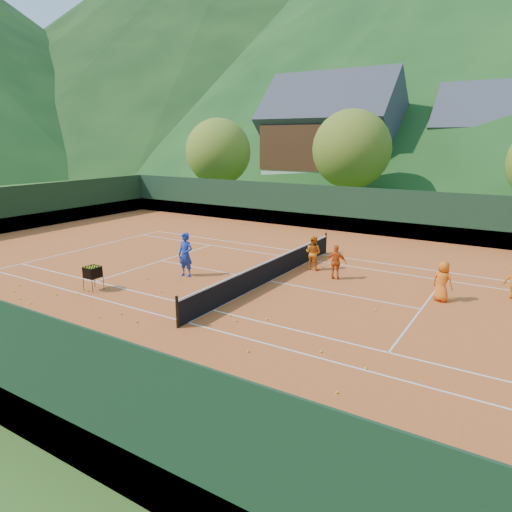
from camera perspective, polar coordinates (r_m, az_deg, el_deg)
The scene contains 40 objects.
ground at distance 19.93m, azimuth 1.74°, elevation -3.19°, with size 400.00×400.00×0.00m, color #2D5119.
clay_court at distance 19.93m, azimuth 1.74°, elevation -3.16°, with size 40.00×24.00×0.02m, color #BD4F1E.
mountain_far_left at distance 198.84m, azimuth 1.19°, elevation 27.25°, with size 260.00×260.00×100.00m, color black.
coach at distance 20.60m, azimuth -8.79°, elevation 0.16°, with size 0.72×0.48×1.99m, color #18309C.
student_a at distance 21.63m, azimuth 7.15°, elevation 0.41°, with size 0.79×0.61×1.62m, color orange.
student_b at distance 20.27m, azimuth 9.97°, elevation -0.78°, with size 0.90×0.38×1.54m, color #E05313.
student_c at distance 18.67m, azimuth 22.28°, elevation -2.95°, with size 0.77×0.50×1.57m, color orange.
tennis_ball_0 at distance 12.96m, azimuth 13.50°, elevation -13.49°, with size 0.07×0.07×0.07m, color #E3F228.
tennis_ball_1 at distance 12.54m, azimuth -13.97°, elevation -14.53°, with size 0.07×0.07×0.07m, color #E3F228.
tennis_ball_2 at distance 16.05m, azimuth -14.69°, elevation -7.95°, with size 0.07×0.07×0.07m, color #E3F228.
tennis_ball_3 at distance 21.68m, azimuth -27.44°, elevation -3.25°, with size 0.07×0.07×0.07m, color #E3F228.
tennis_ball_5 at distance 13.65m, azimuth 8.10°, elevation -11.72°, with size 0.07×0.07×0.07m, color #E3F228.
tennis_ball_6 at distance 19.90m, azimuth -27.45°, elevation -4.75°, with size 0.07×0.07×0.07m, color #E3F228.
tennis_ball_7 at distance 11.75m, azimuth 10.06°, elevation -16.44°, with size 0.07×0.07×0.07m, color #E3F228.
tennis_ball_8 at distance 20.94m, azimuth -28.03°, elevation -3.91°, with size 0.07×0.07×0.07m, color #E3F228.
tennis_ball_9 at distance 15.63m, azimuth -2.53°, elevation -8.08°, with size 0.07×0.07×0.07m, color #E3F228.
tennis_ball_10 at distance 19.80m, azimuth -23.70°, elevation -4.41°, with size 0.07×0.07×0.07m, color #E3F228.
tennis_ball_11 at distance 15.62m, azimuth -24.42°, elevation -9.46°, with size 0.07×0.07×0.07m, color #E3F228.
tennis_ball_12 at distance 13.54m, azimuth -1.01°, elevation -11.81°, with size 0.07×0.07×0.07m, color #E3F228.
tennis_ball_13 at distance 18.17m, azimuth -6.32°, elevation -4.87°, with size 0.07×0.07×0.07m, color #E3F228.
tennis_ball_14 at distance 20.68m, azimuth -13.58°, elevation -2.79°, with size 0.07×0.07×0.07m, color #E3F228.
tennis_ball_15 at distance 19.16m, azimuth -26.31°, elevation -5.31°, with size 0.07×0.07×0.07m, color #E3F228.
tennis_ball_16 at distance 10.82m, azimuth -6.38°, elevation -19.24°, with size 0.07×0.07×0.07m, color #E3F228.
tennis_ball_17 at distance 15.75m, azimuth 1.34°, elevation -7.88°, with size 0.07×0.07×0.07m, color #E3F228.
tennis_ball_18 at distance 16.10m, azimuth -3.31°, elevation -7.41°, with size 0.07×0.07×0.07m, color #E3F228.
tennis_ball_19 at distance 16.83m, azimuth -19.06°, elevation -7.22°, with size 0.07×0.07×0.07m, color #E3F228.
tennis_ball_20 at distance 17.07m, azimuth 14.64°, elevation -6.57°, with size 0.07×0.07×0.07m, color #E3F228.
tennis_ball_21 at distance 19.75m, azimuth -20.31°, elevation -4.12°, with size 0.07×0.07×0.07m, color #E3F228.
tennis_ball_22 at distance 18.85m, azimuth -11.84°, elevation -4.38°, with size 0.07×0.07×0.07m, color #E3F228.
tennis_ball_23 at distance 16.88m, azimuth -16.55°, elevation -6.94°, with size 0.07×0.07×0.07m, color #E3F228.
tennis_ball_24 at distance 19.48m, azimuth -21.31°, elevation -4.46°, with size 0.07×0.07×0.07m, color #E3F228.
tennis_ball_25 at distance 24.32m, azimuth -18.84°, elevation -0.58°, with size 0.07×0.07×0.07m, color #E3F228.
court_lines at distance 19.92m, azimuth 1.74°, elevation -3.13°, with size 23.83×11.03×0.00m.
tennis_net at distance 19.78m, azimuth 1.75°, elevation -1.76°, with size 0.10×12.07×1.10m.
perimeter_fence at distance 19.58m, azimuth 1.76°, elevation 0.35°, with size 40.40×24.24×3.00m.
ball_hopper at distance 19.67m, azimuth -19.75°, elevation -1.97°, with size 0.57×0.57×1.00m.
chalet_left at distance 50.37m, azimuth 9.42°, elevation 13.84°, with size 13.80×9.93×12.92m.
chalet_mid at distance 50.56m, azimuth 28.58°, elevation 11.57°, with size 12.65×8.82×11.45m.
tree_a at distance 42.88m, azimuth -4.72°, elevation 12.86°, with size 6.00×6.00×7.88m.
tree_b at distance 38.87m, azimuth 11.88°, elevation 12.92°, with size 6.40×6.40×8.40m.
Camera 1 is at (9.54, -16.42, 6.05)m, focal length 32.00 mm.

